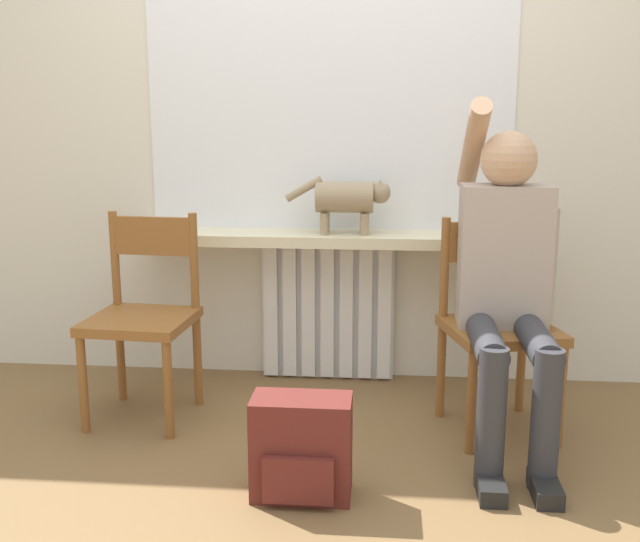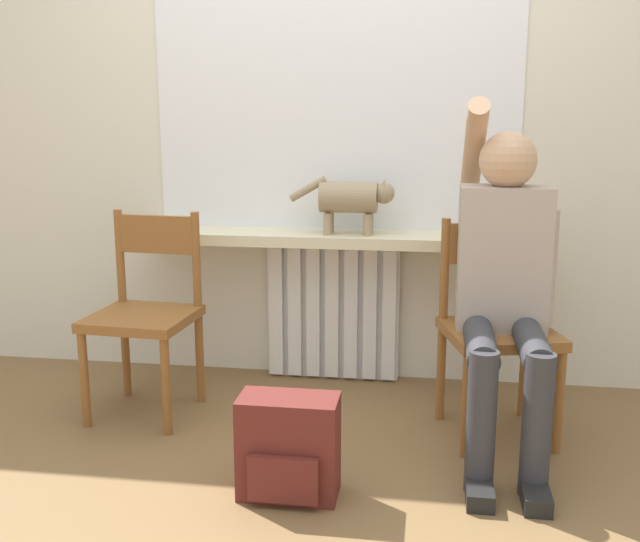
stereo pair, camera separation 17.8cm
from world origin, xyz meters
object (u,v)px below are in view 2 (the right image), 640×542
object	(u,v)px
chair_left	(146,311)
backpack	(288,448)
person	(505,278)
cat	(352,199)
chair_right	(497,325)

from	to	relation	value
chair_left	backpack	size ratio (longest dim) A/B	2.45
chair_left	person	bearing A→B (deg)	-0.85
cat	backpack	distance (m)	1.27
chair_right	backpack	distance (m)	0.99
chair_left	cat	distance (m)	1.02
chair_left	chair_right	distance (m)	1.44
chair_left	backpack	distance (m)	1.00
cat	chair_right	bearing A→B (deg)	-33.90
person	chair_right	bearing A→B (deg)	94.51
person	cat	bearing A→B (deg)	139.14
chair_right	cat	xyz separation A→B (m)	(-0.62, 0.42, 0.44)
chair_right	backpack	bearing A→B (deg)	-152.95
chair_right	person	bearing A→B (deg)	-100.01
person	chair_left	bearing A→B (deg)	174.93
cat	person	bearing A→B (deg)	-40.86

